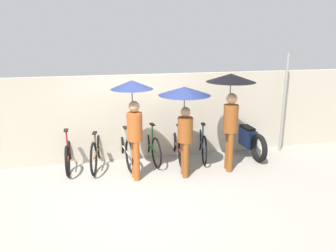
{
  "coord_description": "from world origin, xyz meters",
  "views": [
    {
      "loc": [
        -0.98,
        -5.77,
        2.96
      ],
      "look_at": [
        0.62,
        1.06,
        1.0
      ],
      "focal_mm": 35.0,
      "sensor_mm": 36.0,
      "label": 1
    }
  ],
  "objects": [
    {
      "name": "pedestrian_trailing",
      "position": [
        1.93,
        0.72,
        1.72
      ],
      "size": [
        1.08,
        1.08,
        2.16
      ],
      "rotation": [
        0.0,
        0.0,
        -0.12
      ],
      "color": "brown",
      "rests_on": "ground"
    },
    {
      "name": "parked_bicycle_2",
      "position": [
        -0.32,
        1.59,
        0.39
      ],
      "size": [
        0.44,
        1.81,
        0.98
      ],
      "rotation": [
        0.0,
        0.0,
        1.68
      ],
      "color": "black",
      "rests_on": "ground"
    },
    {
      "name": "pedestrian_center",
      "position": [
        0.88,
        0.65,
        1.56
      ],
      "size": [
        1.1,
        1.1,
        1.93
      ],
      "rotation": [
        0.0,
        0.0,
        -0.07
      ],
      "color": "brown",
      "rests_on": "ground"
    },
    {
      "name": "ground_plane",
      "position": [
        0.0,
        0.0,
        0.0
      ],
      "size": [
        30.0,
        30.0,
        0.0
      ],
      "primitive_type": "plane",
      "color": "gray"
    },
    {
      "name": "parked_bicycle_0",
      "position": [
        -1.59,
        1.6,
        0.36
      ],
      "size": [
        0.44,
        1.64,
        0.99
      ],
      "rotation": [
        0.0,
        0.0,
        1.57
      ],
      "color": "black",
      "rests_on": "ground"
    },
    {
      "name": "awning_pole",
      "position": [
        3.78,
        1.54,
        1.27
      ],
      "size": [
        0.07,
        0.07,
        2.53
      ],
      "color": "gray",
      "rests_on": "ground"
    },
    {
      "name": "parked_bicycle_1",
      "position": [
        -0.95,
        1.55,
        0.39
      ],
      "size": [
        0.48,
        1.73,
        1.08
      ],
      "rotation": [
        0.0,
        0.0,
        1.4
      ],
      "color": "black",
      "rests_on": "ground"
    },
    {
      "name": "parked_bicycle_3",
      "position": [
        0.32,
        1.62,
        0.38
      ],
      "size": [
        0.44,
        1.66,
        1.06
      ],
      "rotation": [
        0.0,
        0.0,
        1.67
      ],
      "color": "black",
      "rests_on": "ground"
    },
    {
      "name": "parked_bicycle_4",
      "position": [
        0.95,
        1.53,
        0.37
      ],
      "size": [
        0.44,
        1.78,
        1.09
      ],
      "rotation": [
        0.0,
        0.0,
        1.52
      ],
      "color": "black",
      "rests_on": "ground"
    },
    {
      "name": "parked_bicycle_5",
      "position": [
        1.59,
        1.55,
        0.38
      ],
      "size": [
        0.51,
        1.68,
        1.06
      ],
      "rotation": [
        0.0,
        0.0,
        1.37
      ],
      "color": "black",
      "rests_on": "ground"
    },
    {
      "name": "motorcycle",
      "position": [
        2.83,
        1.61,
        0.39
      ],
      "size": [
        0.58,
        2.02,
        0.91
      ],
      "rotation": [
        0.0,
        0.0,
        1.57
      ],
      "color": "black",
      "rests_on": "ground"
    },
    {
      "name": "pedestrian_leading",
      "position": [
        -0.19,
        0.73,
        1.57
      ],
      "size": [
        0.87,
        0.87,
        2.08
      ],
      "rotation": [
        0.0,
        0.0,
        0.11
      ],
      "color": "#9E4C1E",
      "rests_on": "ground"
    },
    {
      "name": "back_wall",
      "position": [
        0.0,
        1.88,
        1.03
      ],
      "size": [
        12.42,
        0.12,
        2.06
      ],
      "color": "#B2A893",
      "rests_on": "ground"
    }
  ]
}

